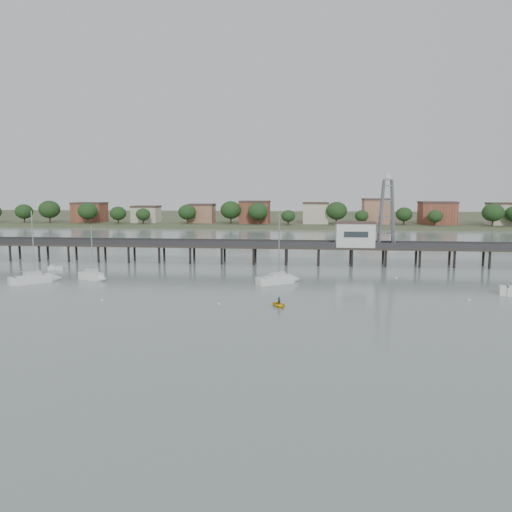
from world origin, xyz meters
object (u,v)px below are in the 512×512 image
at_px(pier, 239,246).
at_px(lattice_tower, 387,213).
at_px(sailboat_c, 283,279).
at_px(sailboat_b, 95,276).
at_px(white_tender, 56,268).
at_px(yellow_dinghy, 279,306).
at_px(sailboat_a, 40,279).

distance_m(pier, lattice_tower, 32.34).
distance_m(pier, sailboat_c, 25.56).
bearing_deg(pier, sailboat_b, -133.61).
bearing_deg(white_tender, yellow_dinghy, -34.14).
bearing_deg(white_tender, pier, 16.61).
xyz_separation_m(pier, sailboat_b, (-22.51, -23.63, -3.13)).
distance_m(pier, yellow_dinghy, 42.37).
xyz_separation_m(sailboat_a, sailboat_c, (41.92, 3.79, 0.00)).
relative_size(sailboat_a, white_tender, 4.13).
xyz_separation_m(lattice_tower, yellow_dinghy, (-20.16, -40.65, -11.10)).
relative_size(pier, sailboat_b, 15.05).
xyz_separation_m(pier, sailboat_a, (-31.04, -26.71, -3.15)).
distance_m(lattice_tower, yellow_dinghy, 46.71).
distance_m(lattice_tower, sailboat_a, 68.80).
height_order(sailboat_b, yellow_dinghy, sailboat_b).
bearing_deg(lattice_tower, sailboat_c, -131.99).
bearing_deg(sailboat_b, yellow_dinghy, -1.28).
distance_m(sailboat_b, yellow_dinghy, 37.90).
bearing_deg(sailboat_b, pier, 71.80).
xyz_separation_m(lattice_tower, white_tender, (-66.91, -12.98, -10.73)).
distance_m(sailboat_b, white_tender, 16.73).
bearing_deg(yellow_dinghy, pier, 80.64).
height_order(pier, yellow_dinghy, pier).
bearing_deg(sailboat_c, lattice_tower, 13.74).
relative_size(sailboat_b, white_tender, 3.15).
height_order(sailboat_a, sailboat_b, sailboat_a).
xyz_separation_m(sailboat_c, sailboat_b, (-33.39, -0.72, 0.02)).
bearing_deg(pier, lattice_tower, 0.00).
bearing_deg(lattice_tower, yellow_dinghy, -116.38).
xyz_separation_m(sailboat_c, white_tender, (-46.28, 9.93, -0.27)).
distance_m(sailboat_c, sailboat_b, 33.40).
bearing_deg(sailboat_c, pier, 81.12).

